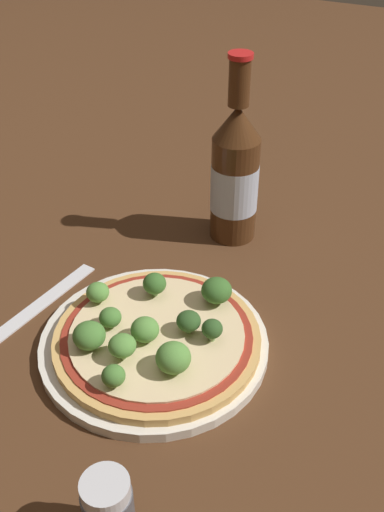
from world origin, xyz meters
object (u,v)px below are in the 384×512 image
at_px(pepper_shaker, 108,511).
at_px(fork, 41,303).
at_px(pizza, 157,337).
at_px(beer_bottle, 235,174).

relative_size(pepper_shaker, fork, 0.42).
height_order(pizza, fork, pizza).
xyz_separation_m(beer_bottle, pepper_shaker, (0.08, -0.44, -0.06)).
height_order(pizza, beer_bottle, beer_bottle).
distance_m(pepper_shaker, fork, 0.30).
bearing_deg(pepper_shaker, fork, 137.97).
xyz_separation_m(pepper_shaker, fork, (-0.22, 0.20, -0.03)).
height_order(pizza, pepper_shaker, pepper_shaker).
height_order(beer_bottle, pepper_shaker, beer_bottle).
distance_m(pizza, beer_bottle, 0.25).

